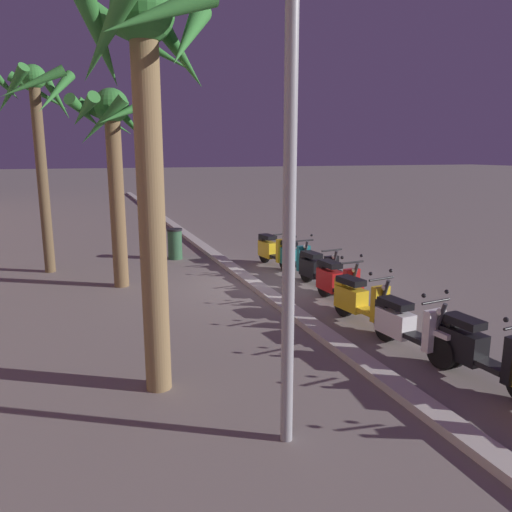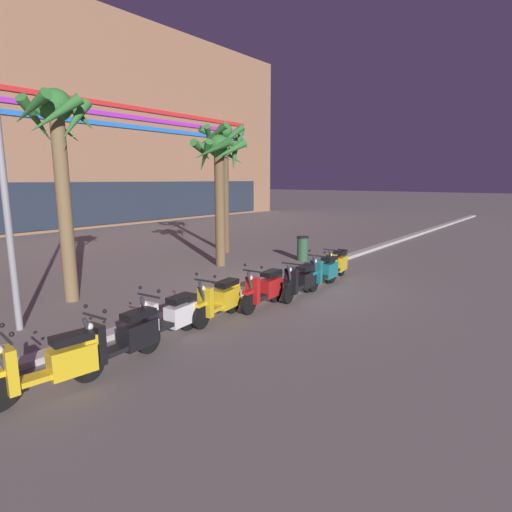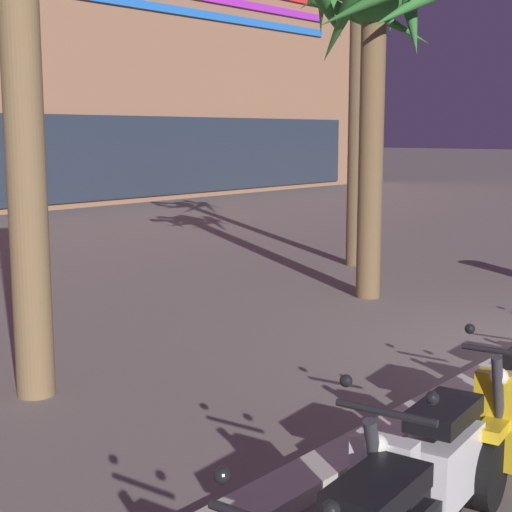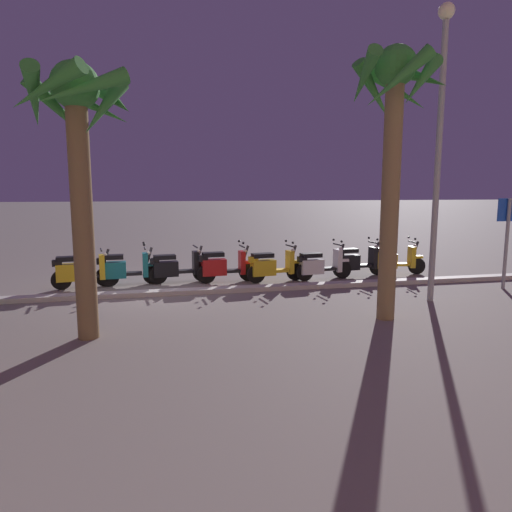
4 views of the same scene
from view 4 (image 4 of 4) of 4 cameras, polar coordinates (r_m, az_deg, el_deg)
The scene contains 14 objects.
ground_plane at distance 12.14m, azimuth -12.53°, elevation -4.29°, with size 200.00×200.00×0.00m, color slate.
curb_strip at distance 11.59m, azimuth -12.55°, elevation -4.59°, with size 60.00×0.36×0.12m, color #BCB7AD.
scooter_yellow_far_back at distance 14.64m, azimuth 16.99°, elevation -0.50°, with size 1.76×0.59×1.17m.
scooter_black_mid_centre at distance 14.04m, azimuth 12.49°, elevation -0.67°, with size 1.78×0.56×1.17m.
scooter_white_lead_nearest at distance 13.29m, azimuth 8.08°, elevation -1.14°, with size 1.77×0.58×1.17m.
scooter_yellow_mid_rear at distance 12.86m, azimuth 1.99°, elevation -1.32°, with size 1.74×0.60×1.17m.
scooter_red_last_in_row at distance 12.85m, azimuth -4.24°, elevation -1.30°, with size 1.74×0.56×1.17m.
scooter_black_tail_end at distance 12.95m, azimuth -10.18°, elevation -1.44°, with size 1.77×0.58×1.04m.
scooter_teal_second_in_line at distance 12.95m, azimuth -16.43°, elevation -1.57°, with size 1.78×0.56×1.17m.
scooter_yellow_gap_after_mid at distance 12.92m, azimuth -21.38°, elevation -1.81°, with size 1.73×0.60×1.04m.
crossing_sign at distance 13.61m, azimuth 29.14°, elevation 2.61°, with size 0.60×0.13×2.40m.
palm_tree_mid_walkway at distance 9.46m, azimuth 17.04°, elevation 16.14°, with size 1.76×1.83×5.33m.
palm_tree_far_corner at distance 8.34m, azimuth -21.57°, elevation 14.31°, with size 2.03×2.02×4.72m.
street_lamp at distance 11.39m, azimuth 22.25°, elevation 15.07°, with size 0.36×0.36×6.66m.
Camera 4 is at (-0.13, 11.86, 2.61)m, focal length 31.63 mm.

